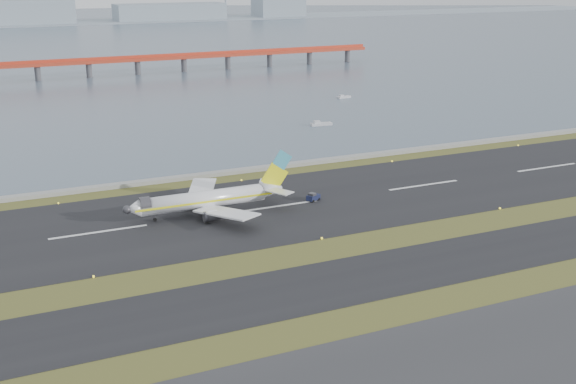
# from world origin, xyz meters

# --- Properties ---
(ground) EXTENTS (1000.00, 1000.00, 0.00)m
(ground) POSITION_xyz_m (0.00, 0.00, 0.00)
(ground) COLOR #3A4318
(ground) RESTS_ON ground
(taxiway_strip) EXTENTS (1000.00, 18.00, 0.10)m
(taxiway_strip) POSITION_xyz_m (0.00, -12.00, 0.05)
(taxiway_strip) COLOR black
(taxiway_strip) RESTS_ON ground
(runway_strip) EXTENTS (1000.00, 45.00, 0.10)m
(runway_strip) POSITION_xyz_m (0.00, 30.00, 0.05)
(runway_strip) COLOR black
(runway_strip) RESTS_ON ground
(seawall) EXTENTS (1000.00, 2.50, 1.00)m
(seawall) POSITION_xyz_m (0.00, 60.00, 0.50)
(seawall) COLOR gray
(seawall) RESTS_ON ground
(bay_water) EXTENTS (1400.00, 800.00, 1.30)m
(bay_water) POSITION_xyz_m (0.00, 460.00, 0.00)
(bay_water) COLOR #495769
(bay_water) RESTS_ON ground
(red_pier) EXTENTS (260.00, 5.00, 10.20)m
(red_pier) POSITION_xyz_m (20.00, 250.00, 7.28)
(red_pier) COLOR #BC3720
(red_pier) RESTS_ON ground
(far_shoreline) EXTENTS (1400.00, 80.00, 60.50)m
(far_shoreline) POSITION_xyz_m (13.62, 620.00, 6.07)
(far_shoreline) COLOR #8997A2
(far_shoreline) RESTS_ON ground
(airliner) EXTENTS (38.52, 32.89, 12.80)m
(airliner) POSITION_xyz_m (-15.28, 31.69, 3.46)
(airliner) COLOR white
(airliner) RESTS_ON ground
(pushback_tug) EXTENTS (3.57, 2.88, 2.00)m
(pushback_tug) POSITION_xyz_m (9.41, 30.37, 0.97)
(pushback_tug) COLOR #141A39
(pushback_tug) RESTS_ON ground
(workboat_near) EXTENTS (7.63, 3.14, 1.80)m
(workboat_near) POSITION_xyz_m (48.66, 103.82, 0.57)
(workboat_near) COLOR silver
(workboat_near) RESTS_ON ground
(workboat_far) EXTENTS (6.38, 3.07, 1.49)m
(workboat_far) POSITION_xyz_m (81.73, 147.86, 0.47)
(workboat_far) COLOR silver
(workboat_far) RESTS_ON ground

